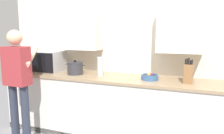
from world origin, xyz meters
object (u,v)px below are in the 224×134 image
at_px(person_figure, 18,78).
at_px(stock_pot, 75,68).
at_px(fruit_bowl, 150,77).
at_px(thermos_flask, 100,66).
at_px(knife_block, 188,73).
at_px(microwave_oven, 47,61).

bearing_deg(person_figure, stock_pot, 51.57).
relative_size(fruit_bowl, thermos_flask, 0.83).
bearing_deg(thermos_flask, knife_block, -0.28).
bearing_deg(microwave_oven, person_figure, -83.90).
height_order(microwave_oven, knife_block, microwave_oven).
distance_m(fruit_bowl, person_figure, 1.80).
bearing_deg(thermos_flask, fruit_bowl, 0.17).
xyz_separation_m(microwave_oven, thermos_flask, (1.01, -0.06, -0.03)).
bearing_deg(fruit_bowl, person_figure, -158.07).
distance_m(knife_block, thermos_flask, 1.24).
xyz_separation_m(fruit_bowl, stock_pot, (-1.16, -0.02, 0.05)).
bearing_deg(microwave_oven, knife_block, -1.67).
height_order(stock_pot, person_figure, person_figure).
relative_size(stock_pot, person_figure, 0.21).
height_order(stock_pot, thermos_flask, thermos_flask).
xyz_separation_m(microwave_oven, stock_pot, (0.59, -0.08, -0.07)).
height_order(fruit_bowl, thermos_flask, thermos_flask).
bearing_deg(stock_pot, thermos_flask, 3.08).
bearing_deg(knife_block, person_figure, -162.94).
height_order(microwave_oven, thermos_flask, microwave_oven).
xyz_separation_m(microwave_oven, person_figure, (0.08, -0.73, -0.14)).
bearing_deg(thermos_flask, microwave_oven, 176.62).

